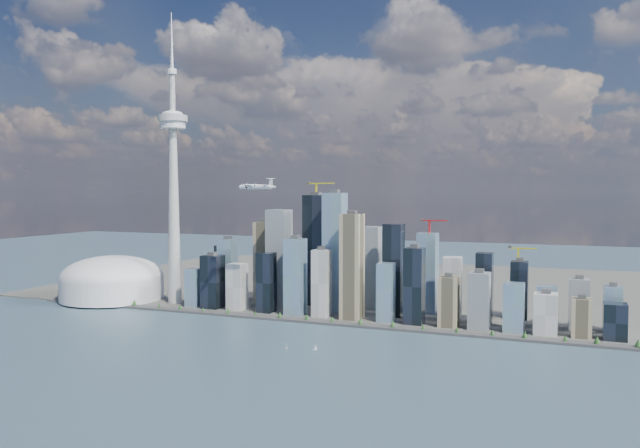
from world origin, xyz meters
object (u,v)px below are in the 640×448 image
at_px(airplane, 256,186).
at_px(sailboat_east, 315,348).
at_px(needle_tower, 173,181).
at_px(dome_stadium, 112,281).
at_px(sailboat_west, 286,347).

bearing_deg(airplane, sailboat_east, -32.64).
distance_m(needle_tower, airplane, 253.98).
bearing_deg(dome_stadium, needle_tower, 4.09).
xyz_separation_m(needle_tower, sailboat_east, (382.94, -223.11, -233.10)).
xyz_separation_m(airplane, sailboat_west, (112.07, -128.79, -221.80)).
bearing_deg(airplane, dome_stadium, 171.55).
bearing_deg(dome_stadium, sailboat_east, -22.17).
relative_size(needle_tower, airplane, 7.58).
xyz_separation_m(airplane, sailboat_east, (151.30, -119.56, -222.06)).
bearing_deg(sailboat_west, dome_stadium, 179.17).
xyz_separation_m(dome_stadium, sailboat_west, (483.71, -222.34, -36.44)).
xyz_separation_m(dome_stadium, airplane, (371.64, -93.55, 185.36)).
relative_size(dome_stadium, airplane, 2.76).
xyz_separation_m(needle_tower, airplane, (231.64, -103.55, -11.04)).
distance_m(sailboat_west, sailboat_east, 40.30).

